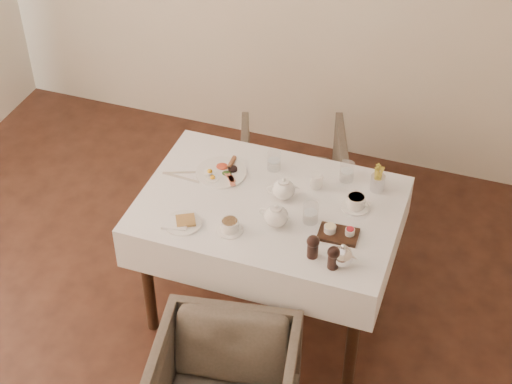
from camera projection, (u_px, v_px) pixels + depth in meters
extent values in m
cube|color=black|center=(269.00, 209.00, 3.89)|extent=(1.20, 0.80, 0.04)
cube|color=white|center=(269.00, 221.00, 3.94)|extent=(1.28, 0.88, 0.23)
cylinder|color=black|center=(199.00, 200.00, 4.51)|extent=(0.06, 0.06, 0.70)
cylinder|color=black|center=(383.00, 243.00, 4.23)|extent=(0.06, 0.06, 0.70)
cylinder|color=black|center=(148.00, 281.00, 4.02)|extent=(0.06, 0.06, 0.70)
cylinder|color=black|center=(353.00, 335.00, 3.74)|extent=(0.06, 0.06, 0.70)
imported|color=#463F33|center=(292.00, 177.00, 4.77)|extent=(0.80, 0.81, 0.58)
cylinder|color=white|center=(221.00, 173.00, 4.04)|extent=(0.26, 0.26, 0.01)
ellipsoid|color=#C94024|center=(222.00, 165.00, 4.07)|extent=(0.07, 0.06, 0.02)
cylinder|color=brown|center=(232.00, 162.00, 4.08)|extent=(0.03, 0.09, 0.02)
cylinder|color=black|center=(233.00, 169.00, 4.05)|extent=(0.05, 0.05, 0.02)
cube|color=#9B3C24|center=(231.00, 179.00, 3.99)|extent=(0.08, 0.09, 0.01)
ellipsoid|color=#264C19|center=(227.00, 173.00, 4.03)|extent=(0.05, 0.04, 0.02)
cylinder|color=white|center=(183.00, 223.00, 3.75)|extent=(0.18, 0.18, 0.01)
cube|color=brown|center=(186.00, 221.00, 3.74)|extent=(0.12, 0.12, 0.01)
cube|color=white|center=(175.00, 224.00, 3.74)|extent=(0.13, 0.11, 0.02)
cylinder|color=white|center=(317.00, 181.00, 3.94)|extent=(0.07, 0.07, 0.07)
cylinder|color=white|center=(230.00, 230.00, 3.71)|extent=(0.13, 0.13, 0.01)
cylinder|color=white|center=(230.00, 225.00, 3.69)|extent=(0.09, 0.09, 0.06)
cylinder|color=#A07748|center=(230.00, 221.00, 3.67)|extent=(0.07, 0.07, 0.00)
cylinder|color=white|center=(355.00, 207.00, 3.84)|extent=(0.14, 0.14, 0.01)
cylinder|color=white|center=(356.00, 201.00, 3.82)|extent=(0.10, 0.10, 0.06)
cylinder|color=#A07748|center=(356.00, 197.00, 3.80)|extent=(0.08, 0.08, 0.00)
cylinder|color=silver|center=(274.00, 161.00, 4.05)|extent=(0.08, 0.08, 0.10)
cylinder|color=silver|center=(311.00, 213.00, 3.73)|extent=(0.08, 0.08, 0.10)
cylinder|color=silver|center=(347.00, 171.00, 3.98)|extent=(0.09, 0.09, 0.10)
cube|color=black|center=(338.00, 234.00, 3.68)|extent=(0.19, 0.13, 0.02)
cylinder|color=white|center=(330.00, 229.00, 3.67)|extent=(0.06, 0.06, 0.03)
cylinder|color=maroon|center=(350.00, 232.00, 3.66)|extent=(0.05, 0.05, 0.03)
cylinder|color=silver|center=(378.00, 183.00, 3.92)|extent=(0.07, 0.07, 0.09)
cube|color=silver|center=(180.00, 173.00, 4.05)|extent=(0.18, 0.08, 0.00)
cube|color=silver|center=(181.00, 178.00, 4.02)|extent=(0.20, 0.03, 0.00)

